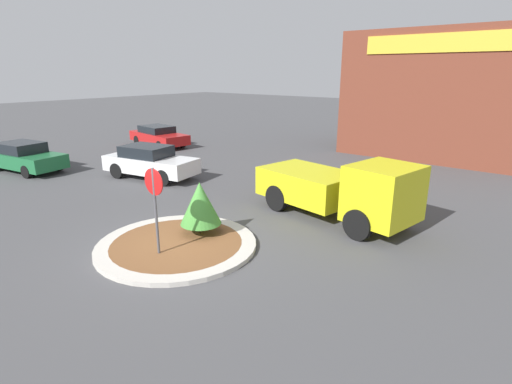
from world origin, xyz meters
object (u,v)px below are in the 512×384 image
object	(u,v)px
parked_sedan_white	(150,162)
parked_sedan_red	(159,136)
stop_sign	(155,197)
utility_truck	(339,189)
parked_sedan_green	(24,157)

from	to	relation	value
parked_sedan_white	parked_sedan_red	xyz separation A→B (m)	(-6.23, 5.39, -0.09)
stop_sign	parked_sedan_white	world-z (taller)	stop_sign
stop_sign	utility_truck	xyz separation A→B (m)	(2.33, 5.56, -0.65)
parked_sedan_white	parked_sedan_green	bearing A→B (deg)	-163.73
parked_sedan_white	parked_sedan_green	xyz separation A→B (m)	(-5.90, -3.02, -0.05)
utility_truck	parked_sedan_green	xyz separation A→B (m)	(-15.11, -3.60, -0.33)
utility_truck	parked_sedan_white	size ratio (longest dim) A/B	1.24
parked_sedan_green	parked_sedan_white	bearing A→B (deg)	17.81
parked_sedan_red	utility_truck	bearing A→B (deg)	-10.06
parked_sedan_white	parked_sedan_green	size ratio (longest dim) A/B	1.01
stop_sign	parked_sedan_green	bearing A→B (deg)	171.28
parked_sedan_red	parked_sedan_white	bearing A→B (deg)	-33.61
stop_sign	utility_truck	world-z (taller)	stop_sign
stop_sign	parked_sedan_white	bearing A→B (deg)	144.15
parked_sedan_green	utility_truck	bearing A→B (deg)	4.10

